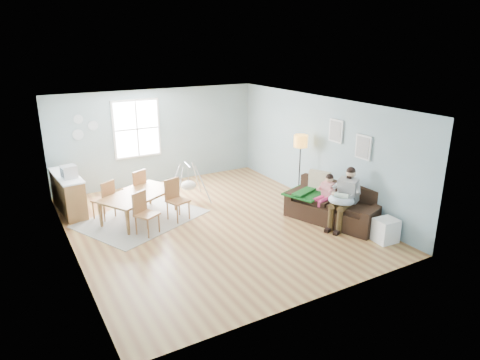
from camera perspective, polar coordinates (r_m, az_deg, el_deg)
room at (r=9.11m, az=-3.90°, el=8.22°), size 8.40×9.40×3.90m
window at (r=12.23m, az=-13.61°, el=6.66°), size 1.32×0.08×1.62m
pictures at (r=10.07m, az=14.34°, el=5.34°), size 0.05×1.34×0.74m
wall_plates at (r=11.89m, az=-20.19°, el=6.62°), size 0.67×0.02×0.66m
sofa at (r=10.09m, az=12.46°, el=-3.71°), size 1.57×2.29×0.85m
green_throw at (r=10.26m, az=8.88°, el=-1.68°), size 1.19×1.11×0.04m
beige_pillow at (r=10.36m, az=10.53°, el=-0.20°), size 0.35×0.52×0.51m
father at (r=9.71m, az=13.81°, el=-2.07°), size 0.98×0.67×1.34m
nursing_pillow at (r=9.59m, az=13.36°, el=-2.62°), size 0.77×0.76×0.23m
infant at (r=9.57m, az=13.19°, el=-2.07°), size 0.27×0.39×0.15m
toddler at (r=9.96m, az=11.42°, el=-1.29°), size 0.59×0.37×0.89m
floor_lamp at (r=10.95m, az=8.07°, el=4.43°), size 0.35×0.35×1.72m
storage_cube at (r=9.38m, az=18.81°, el=-6.38°), size 0.47×0.42×0.50m
rug at (r=10.32m, az=-12.96°, el=-5.02°), size 3.22×2.91×0.01m
dining_table at (r=10.20m, az=-13.08°, el=-3.43°), size 2.04×1.75×0.63m
chair_sw at (r=9.37m, az=-12.71°, el=-3.96°), size 0.57×0.57×0.93m
chair_se at (r=9.98m, az=-8.62°, el=-2.20°), size 0.55×0.55×0.96m
chair_nw at (r=10.35m, az=-17.49°, el=-2.24°), size 0.58×0.58×0.93m
chair_ne at (r=10.88m, az=-13.57°, el=-0.77°), size 0.58×0.58×0.96m
counter at (r=11.12m, az=-21.94°, el=-1.61°), size 0.61×1.71×0.94m
monitor at (r=10.64m, az=-21.87°, el=1.02°), size 0.36×0.35×0.30m
baby_swing at (r=11.10m, az=-6.88°, el=-0.63°), size 1.08×1.09×0.97m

